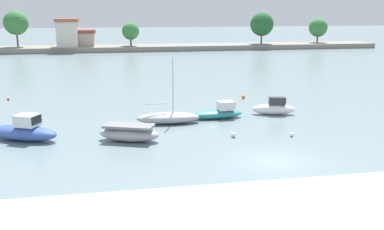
{
  "coord_description": "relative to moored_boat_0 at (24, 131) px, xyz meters",
  "views": [
    {
      "loc": [
        -9.44,
        -23.49,
        8.92
      ],
      "look_at": [
        -3.48,
        8.8,
        0.87
      ],
      "focal_mm": 40.45,
      "sensor_mm": 36.0,
      "label": 1
    }
  ],
  "objects": [
    {
      "name": "ground_plane",
      "position": [
        15.73,
        -7.2,
        -0.64
      ],
      "size": [
        400.0,
        400.0,
        0.0
      ],
      "primitive_type": "plane",
      "color": "slate"
    },
    {
      "name": "moored_boat_1",
      "position": [
        7.23,
        -1.58,
        -0.09
      ],
      "size": [
        4.6,
        3.1,
        1.17
      ],
      "rotation": [
        0.0,
        0.0,
        -0.37
      ],
      "color": "#9E9EA3",
      "rests_on": "ground"
    },
    {
      "name": "mooring_buoy_1",
      "position": [
        14.61,
        -2.03,
        -0.46
      ],
      "size": [
        0.37,
        0.37,
        0.37
      ],
      "primitive_type": "sphere",
      "color": "white",
      "rests_on": "ground"
    },
    {
      "name": "distant_shoreline",
      "position": [
        11.48,
        66.59,
        1.79
      ],
      "size": [
        103.08,
        8.33,
        8.66
      ],
      "color": "gray",
      "rests_on": "ground"
    },
    {
      "name": "mooring_buoy_3",
      "position": [
        19.37,
        11.1,
        -0.45
      ],
      "size": [
        0.39,
        0.39,
        0.39
      ],
      "primitive_type": "sphere",
      "color": "orange",
      "rests_on": "ground"
    },
    {
      "name": "mooring_buoy_0",
      "position": [
        -4.16,
        14.52,
        -0.52
      ],
      "size": [
        0.25,
        0.25,
        0.25
      ],
      "primitive_type": "sphere",
      "color": "red",
      "rests_on": "ground"
    },
    {
      "name": "moored_boat_2",
      "position": [
        10.52,
        2.73,
        -0.19
      ],
      "size": [
        5.16,
        2.12,
        5.26
      ],
      "rotation": [
        0.0,
        0.0,
        -0.05
      ],
      "color": "#9E9EA3",
      "rests_on": "ground"
    },
    {
      "name": "moored_boat_3",
      "position": [
        14.87,
        3.57,
        -0.16
      ],
      "size": [
        4.47,
        1.63,
        1.42
      ],
      "rotation": [
        0.0,
        0.0,
        0.04
      ],
      "color": "teal",
      "rests_on": "ground"
    },
    {
      "name": "mooring_buoy_2",
      "position": [
        18.76,
        -2.65,
        -0.49
      ],
      "size": [
        0.3,
        0.3,
        0.3
      ],
      "primitive_type": "sphere",
      "color": "white",
      "rests_on": "ground"
    },
    {
      "name": "seawall_embankment",
      "position": [
        15.73,
        -16.97,
        0.23
      ],
      "size": [
        74.38,
        5.72,
        1.74
      ],
      "primitive_type": "cube",
      "color": "#9E998C",
      "rests_on": "ground"
    },
    {
      "name": "moored_boat_4",
      "position": [
        19.94,
        4.0,
        -0.09
      ],
      "size": [
        3.91,
        1.94,
        1.54
      ],
      "rotation": [
        0.0,
        0.0,
        -0.23
      ],
      "color": "white",
      "rests_on": "ground"
    },
    {
      "name": "moored_boat_0",
      "position": [
        0.0,
        0.0,
        0.0
      ],
      "size": [
        5.51,
        3.94,
        1.85
      ],
      "rotation": [
        0.0,
        0.0,
        -0.46
      ],
      "color": "#3856A8",
      "rests_on": "ground"
    }
  ]
}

